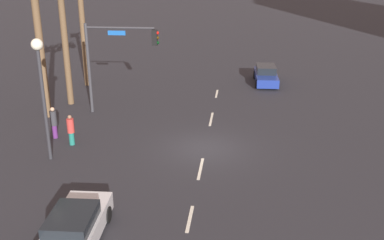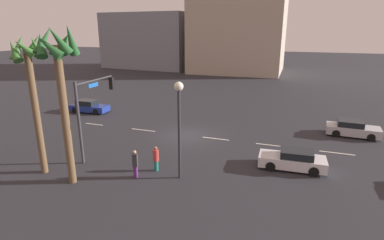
{
  "view_description": "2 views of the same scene",
  "coord_description": "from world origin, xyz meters",
  "px_view_note": "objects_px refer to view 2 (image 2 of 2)",
  "views": [
    {
      "loc": [
        -21.95,
        -1.83,
        9.87
      ],
      "look_at": [
        -0.04,
        0.7,
        1.6
      ],
      "focal_mm": 41.98,
      "sensor_mm": 36.0,
      "label": 1
    },
    {
      "loc": [
        -8.79,
        24.0,
        9.08
      ],
      "look_at": [
        -0.41,
        0.25,
        1.54
      ],
      "focal_mm": 28.67,
      "sensor_mm": 36.0,
      "label": 2
    }
  ],
  "objects_px": {
    "car_2": "(352,129)",
    "palm_tree_1": "(31,71)",
    "pedestrian_0": "(156,158)",
    "pedestrian_1": "(135,163)",
    "car_1": "(89,107)",
    "palm_tree_2": "(59,69)",
    "streetlamp": "(179,112)",
    "building_0": "(149,41)",
    "car_3": "(293,160)",
    "traffic_signal": "(92,104)"
  },
  "relations": [
    {
      "from": "pedestrian_0",
      "to": "pedestrian_1",
      "type": "relative_size",
      "value": 0.94
    },
    {
      "from": "car_2",
      "to": "palm_tree_1",
      "type": "relative_size",
      "value": 0.5
    },
    {
      "from": "car_1",
      "to": "streetlamp",
      "type": "xyz_separation_m",
      "value": [
        -15.57,
        11.41,
        3.67
      ]
    },
    {
      "from": "pedestrian_0",
      "to": "car_3",
      "type": "bearing_deg",
      "value": -158.52
    },
    {
      "from": "palm_tree_2",
      "to": "car_1",
      "type": "bearing_deg",
      "value": -55.97
    },
    {
      "from": "car_2",
      "to": "palm_tree_1",
      "type": "height_order",
      "value": "palm_tree_1"
    },
    {
      "from": "car_2",
      "to": "traffic_signal",
      "type": "bearing_deg",
      "value": 30.59
    },
    {
      "from": "car_2",
      "to": "building_0",
      "type": "relative_size",
      "value": 0.21
    },
    {
      "from": "pedestrian_0",
      "to": "car_1",
      "type": "bearing_deg",
      "value": -38.68
    },
    {
      "from": "palm_tree_2",
      "to": "streetlamp",
      "type": "bearing_deg",
      "value": -155.4
    },
    {
      "from": "car_1",
      "to": "pedestrian_1",
      "type": "bearing_deg",
      "value": 136.45
    },
    {
      "from": "palm_tree_1",
      "to": "building_0",
      "type": "distance_m",
      "value": 56.37
    },
    {
      "from": "car_3",
      "to": "building_0",
      "type": "distance_m",
      "value": 58.65
    },
    {
      "from": "traffic_signal",
      "to": "pedestrian_0",
      "type": "relative_size",
      "value": 3.38
    },
    {
      "from": "streetlamp",
      "to": "building_0",
      "type": "bearing_deg",
      "value": -61.27
    },
    {
      "from": "car_2",
      "to": "pedestrian_1",
      "type": "height_order",
      "value": "pedestrian_1"
    },
    {
      "from": "pedestrian_1",
      "to": "car_1",
      "type": "bearing_deg",
      "value": -43.55
    },
    {
      "from": "car_1",
      "to": "traffic_signal",
      "type": "distance_m",
      "value": 13.42
    },
    {
      "from": "building_0",
      "to": "traffic_signal",
      "type": "bearing_deg",
      "value": 116.96
    },
    {
      "from": "car_1",
      "to": "palm_tree_1",
      "type": "bearing_deg",
      "value": 116.89
    },
    {
      "from": "traffic_signal",
      "to": "palm_tree_2",
      "type": "distance_m",
      "value": 5.28
    },
    {
      "from": "palm_tree_1",
      "to": "car_2",
      "type": "bearing_deg",
      "value": -144.02
    },
    {
      "from": "traffic_signal",
      "to": "pedestrian_0",
      "type": "height_order",
      "value": "traffic_signal"
    },
    {
      "from": "streetlamp",
      "to": "building_0",
      "type": "height_order",
      "value": "building_0"
    },
    {
      "from": "pedestrian_0",
      "to": "building_0",
      "type": "bearing_deg",
      "value": -62.71
    },
    {
      "from": "pedestrian_1",
      "to": "traffic_signal",
      "type": "bearing_deg",
      "value": -26.19
    },
    {
      "from": "car_2",
      "to": "palm_tree_1",
      "type": "xyz_separation_m",
      "value": [
        20.04,
        14.55,
        5.97
      ]
    },
    {
      "from": "pedestrian_1",
      "to": "palm_tree_2",
      "type": "relative_size",
      "value": 0.19
    },
    {
      "from": "car_3",
      "to": "car_2",
      "type": "bearing_deg",
      "value": -118.56
    },
    {
      "from": "pedestrian_0",
      "to": "palm_tree_2",
      "type": "bearing_deg",
      "value": 37.55
    },
    {
      "from": "car_1",
      "to": "traffic_signal",
      "type": "bearing_deg",
      "value": 129.72
    },
    {
      "from": "car_2",
      "to": "pedestrian_1",
      "type": "distance_m",
      "value": 19.3
    },
    {
      "from": "palm_tree_1",
      "to": "building_0",
      "type": "relative_size",
      "value": 0.42
    },
    {
      "from": "traffic_signal",
      "to": "streetlamp",
      "type": "distance_m",
      "value": 7.4
    },
    {
      "from": "pedestrian_0",
      "to": "palm_tree_2",
      "type": "distance_m",
      "value": 8.0
    },
    {
      "from": "pedestrian_1",
      "to": "building_0",
      "type": "bearing_deg",
      "value": -64.01
    },
    {
      "from": "pedestrian_1",
      "to": "palm_tree_2",
      "type": "distance_m",
      "value": 7.11
    },
    {
      "from": "car_1",
      "to": "car_2",
      "type": "relative_size",
      "value": 1.0
    },
    {
      "from": "pedestrian_1",
      "to": "palm_tree_2",
      "type": "xyz_separation_m",
      "value": [
        3.33,
        1.9,
        5.98
      ]
    },
    {
      "from": "streetlamp",
      "to": "palm_tree_1",
      "type": "relative_size",
      "value": 0.69
    },
    {
      "from": "car_3",
      "to": "building_0",
      "type": "relative_size",
      "value": 0.21
    },
    {
      "from": "car_2",
      "to": "streetlamp",
      "type": "xyz_separation_m",
      "value": [
        11.35,
        12.4,
        3.66
      ]
    },
    {
      "from": "car_2",
      "to": "building_0",
      "type": "height_order",
      "value": "building_0"
    },
    {
      "from": "traffic_signal",
      "to": "pedestrian_1",
      "type": "distance_m",
      "value": 5.9
    },
    {
      "from": "car_1",
      "to": "streetlamp",
      "type": "height_order",
      "value": "streetlamp"
    },
    {
      "from": "traffic_signal",
      "to": "streetlamp",
      "type": "xyz_separation_m",
      "value": [
        -7.25,
        1.4,
        0.38
      ]
    },
    {
      "from": "traffic_signal",
      "to": "pedestrian_1",
      "type": "xyz_separation_m",
      "value": [
        -4.58,
        2.25,
        -2.96
      ]
    },
    {
      "from": "car_2",
      "to": "building_0",
      "type": "xyz_separation_m",
      "value": [
        39.23,
        -38.46,
        5.63
      ]
    },
    {
      "from": "car_1",
      "to": "pedestrian_1",
      "type": "relative_size",
      "value": 2.43
    },
    {
      "from": "car_1",
      "to": "building_0",
      "type": "xyz_separation_m",
      "value": [
        12.31,
        -39.45,
        5.65
      ]
    }
  ]
}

